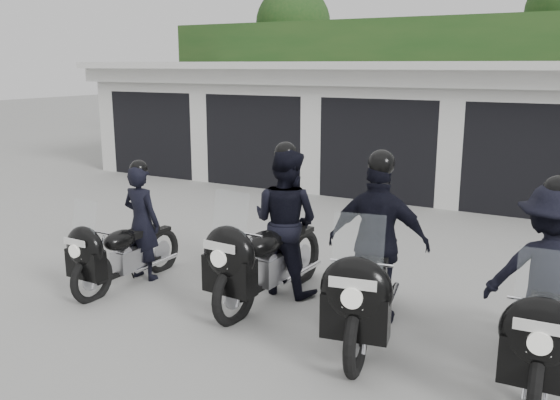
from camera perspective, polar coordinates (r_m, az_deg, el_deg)
The scene contains 7 objects.
ground at distance 8.33m, azimuth -3.93°, elevation -7.51°, with size 80.00×80.00×0.00m, color gray.
garage_block at distance 15.28m, azimuth 12.66°, elevation 7.07°, with size 16.40×6.80×2.96m.
background_vegetation at distance 19.85m, azimuth 17.98°, elevation 11.94°, with size 20.00×3.90×5.80m.
police_bike_a at distance 8.15m, azimuth -14.44°, elevation -3.33°, with size 0.61×1.97×1.71m.
police_bike_b at distance 7.42m, azimuth -0.31°, elevation -3.09°, with size 0.96×2.33×2.03m.
police_bike_c at distance 6.53m, azimuth 9.13°, elevation -5.32°, with size 1.22×2.36×2.07m.
police_bike_d at distance 6.15m, azimuth 24.32°, elevation -7.92°, with size 1.20×2.25×1.96m.
Camera 1 is at (4.25, -6.54, 2.90)m, focal length 38.00 mm.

